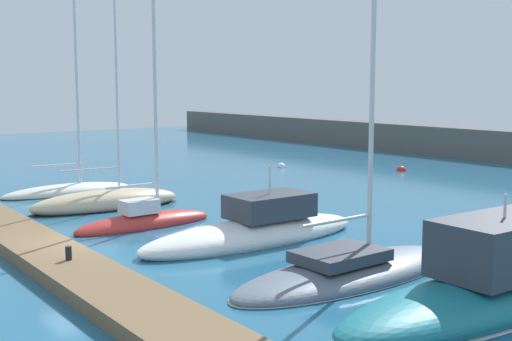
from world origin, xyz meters
The scene contains 11 objects.
ground_plane centered at (0.00, 0.00, 0.00)m, with size 120.00×120.00×0.00m, color #236084.
dock_pier centered at (0.00, -1.34, 0.23)m, with size 32.42×2.25×0.46m, color brown.
sailboat_ivory_nearest centered at (-12.73, 4.35, 0.21)m, with size 2.03×7.30×13.22m.
sailboat_sand_second centered at (-7.43, 4.24, 0.34)m, with size 2.45×7.51×15.00m.
sailboat_red_third centered at (-2.62, 3.84, 0.35)m, with size 1.93×6.37×13.82m.
motorboat_white_fourth centered at (2.28, 6.10, 0.39)m, with size 2.94×9.83×3.27m.
sailboat_slate_fifth centered at (7.93, 5.65, 0.20)m, with size 3.47×9.41×14.27m.
motorboat_teal_sixth centered at (12.20, 6.58, 0.62)m, with size 3.14×10.47×3.38m.
mooring_buoy_red centered at (-8.56, 26.44, 0.00)m, with size 0.69×0.69×0.69m, color red.
mooring_buoy_white centered at (-15.11, 21.04, 0.00)m, with size 0.63×0.63×0.63m, color white.
dock_bollard centered at (2.45, -1.34, 0.68)m, with size 0.20×0.20×0.44m, color black.
Camera 1 is at (22.62, -8.72, 5.98)m, focal length 47.09 mm.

